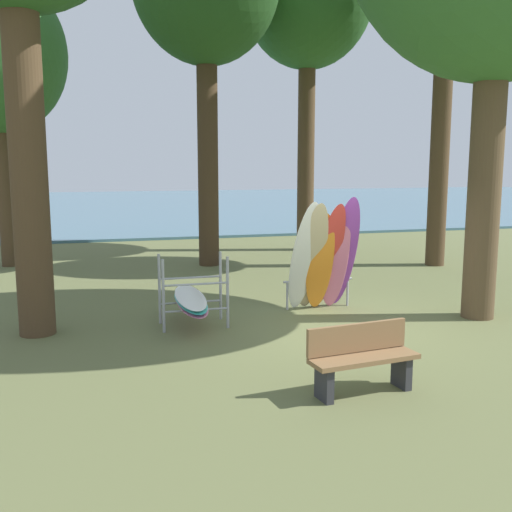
% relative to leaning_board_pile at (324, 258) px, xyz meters
% --- Properties ---
extents(ground_plane, '(80.00, 80.00, 0.00)m').
position_rel_leaning_board_pile_xyz_m(ground_plane, '(-0.13, -1.13, -1.04)').
color(ground_plane, '#60663D').
extents(lake_water, '(80.00, 36.00, 0.10)m').
position_rel_leaning_board_pile_xyz_m(lake_water, '(-0.13, 29.45, -0.99)').
color(lake_water, '#477084').
rests_on(lake_water, ground).
extents(leaning_board_pile, '(1.43, 1.06, 2.23)m').
position_rel_leaning_board_pile_xyz_m(leaning_board_pile, '(0.00, 0.00, 0.00)').
color(leaning_board_pile, white).
rests_on(leaning_board_pile, ground).
extents(board_storage_rack, '(1.15, 2.12, 1.25)m').
position_rel_leaning_board_pile_xyz_m(board_storage_rack, '(-2.62, -0.36, -0.57)').
color(board_storage_rack, '#9EA0A5').
rests_on(board_storage_rack, ground).
extents(park_bench, '(1.44, 0.59, 0.85)m').
position_rel_leaning_board_pile_xyz_m(park_bench, '(-1.05, -3.95, -0.59)').
color(park_bench, '#2D2D33').
rests_on(park_bench, ground).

